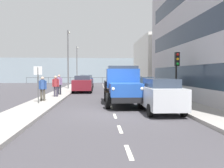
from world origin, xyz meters
TOP-DOWN VIEW (x-y plane):
  - ground_plane at (0.00, -10.34)m, footprint 80.00×80.00m
  - sidewalk_left at (-4.32, -10.34)m, footprint 2.03×41.64m
  - sidewalk_right at (4.32, -10.34)m, footprint 2.03×41.64m
  - road_centreline_markings at (0.00, -9.09)m, footprint 0.12×37.17m
  - building_far_block at (-9.09, -21.30)m, footprint 7.50×11.18m
  - sea_horizon at (0.00, -34.15)m, footprint 80.00×0.80m
  - seawall_railing at (-0.00, -30.55)m, footprint 28.08×0.08m
  - truck_vintage_blue at (-0.72, -2.36)m, footprint 2.17×5.64m
  - car_silver_kerbside_near at (-2.36, 0.12)m, footprint 1.75×4.02m
  - car_teal_kerbside_1 at (-2.36, -5.03)m, footprint 1.85×3.85m
  - car_black_kerbside_2 at (-2.36, -9.74)m, footprint 1.88×4.38m
  - car_maroon_oppositeside_0 at (2.36, -11.85)m, footprint 1.95×4.21m
  - car_navy_oppositeside_1 at (2.36, -18.15)m, footprint 1.85×4.17m
  - pedestrian_by_lamp at (4.45, -3.69)m, footprint 0.53×0.34m
  - pedestrian_with_bag at (4.08, -6.27)m, footprint 0.53×0.34m
  - pedestrian_near_railing at (4.11, -7.95)m, footprint 0.53×0.34m
  - traffic_light_near at (-4.37, -3.04)m, footprint 0.28×0.41m
  - lamp_post_promenade at (4.32, -15.44)m, footprint 0.32×1.14m
  - lamp_post_far at (4.40, -27.20)m, footprint 0.32×1.14m
  - street_sign at (4.41, -2.47)m, footprint 0.50×0.07m

SIDE VIEW (x-z plane):
  - ground_plane at x=0.00m, z-range 0.00..0.00m
  - road_centreline_markings at x=0.00m, z-range 0.00..0.01m
  - sidewalk_left at x=-4.32m, z-range 0.00..0.15m
  - sidewalk_right at x=4.32m, z-range 0.00..0.15m
  - car_silver_kerbside_near at x=-2.36m, z-range 0.03..1.75m
  - car_teal_kerbside_1 at x=-2.36m, z-range 0.03..1.75m
  - car_navy_oppositeside_1 at x=2.36m, z-range 0.04..1.76m
  - car_black_kerbside_2 at x=-2.36m, z-range 0.04..1.76m
  - car_maroon_oppositeside_0 at x=2.36m, z-range 0.04..1.76m
  - seawall_railing at x=0.00m, z-range 0.32..1.52m
  - pedestrian_by_lamp at x=4.45m, z-range 0.29..1.89m
  - pedestrian_with_bag at x=4.08m, z-range 0.29..1.92m
  - pedestrian_near_railing at x=4.11m, z-range 0.30..2.00m
  - truck_vintage_blue at x=-0.72m, z-range -0.04..2.39m
  - street_sign at x=4.41m, z-range 0.56..2.81m
  - traffic_light_near at x=-4.37m, z-range 0.87..4.07m
  - sea_horizon at x=0.00m, z-range 0.00..5.00m
  - building_far_block at x=-9.09m, z-range 0.00..7.03m
  - lamp_post_far at x=4.40m, z-range 0.77..7.14m
  - lamp_post_promenade at x=4.32m, z-range 0.78..7.64m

